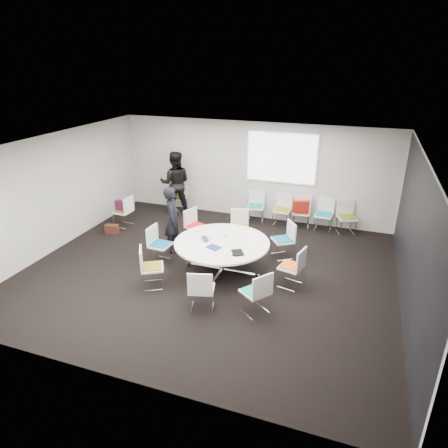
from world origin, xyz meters
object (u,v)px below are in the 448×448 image
(chair_ring_f, at_px, (152,274))
(person_back, at_px, (175,183))
(chair_back_e, at_px, (346,223))
(chair_ring_a, at_px, (291,274))
(chair_ring_h, at_px, (255,300))
(chair_back_d, at_px, (323,221))
(chair_back_c, at_px, (301,218))
(maroon_bag, at_px, (122,205))
(chair_ring_g, at_px, (202,297))
(chair_ring_c, at_px, (238,233))
(chair_back_a, at_px, (255,212))
(cup, at_px, (226,235))
(person_main, at_px, (173,220))
(chair_ring_d, at_px, (196,233))
(conference_table, at_px, (222,250))
(chair_back_b, at_px, (282,216))
(chair_ring_e, at_px, (160,251))
(chair_spare_left, at_px, (124,217))
(laptop, at_px, (207,239))
(brown_bag, at_px, (112,229))
(chair_ring_b, at_px, (283,246))
(chair_person_back, at_px, (179,203))

(chair_ring_f, bearing_deg, person_back, 169.87)
(chair_ring_f, height_order, chair_back_e, same)
(chair_ring_a, xyz_separation_m, chair_ring_f, (-2.71, -0.98, 0.00))
(chair_ring_h, distance_m, chair_back_d, 4.43)
(chair_back_c, distance_m, maroon_bag, 5.00)
(chair_ring_g, xyz_separation_m, chair_back_d, (1.70, 4.61, 0.00))
(chair_ring_c, height_order, chair_back_a, same)
(chair_ring_h, xyz_separation_m, cup, (-1.12, 1.51, 0.50))
(person_main, relative_size, cup, 18.13)
(cup, bearing_deg, chair_ring_d, 140.50)
(conference_table, bearing_deg, chair_back_b, 77.46)
(chair_ring_e, distance_m, chair_spare_left, 2.53)
(chair_back_a, bearing_deg, chair_ring_a, 108.68)
(conference_table, distance_m, laptop, 0.42)
(laptop, height_order, brown_bag, laptop)
(chair_ring_a, relative_size, laptop, 2.97)
(chair_ring_b, bearing_deg, chair_ring_f, 99.18)
(chair_back_d, bearing_deg, chair_back_b, 5.87)
(laptop, bearing_deg, conference_table, -127.96)
(chair_ring_b, bearing_deg, chair_ring_e, 79.80)
(conference_table, bearing_deg, maroon_bag, 156.51)
(chair_ring_a, xyz_separation_m, brown_bag, (-5.09, 1.06, -0.16))
(chair_ring_h, height_order, cup, chair_ring_h)
(chair_ring_d, height_order, maroon_bag, chair_ring_d)
(chair_ring_c, distance_m, chair_ring_d, 1.08)
(chair_back_e, height_order, chair_person_back, same)
(chair_ring_e, distance_m, chair_ring_f, 1.06)
(chair_ring_c, relative_size, person_main, 0.54)
(chair_back_b, xyz_separation_m, maroon_bag, (-4.18, -1.58, 0.34))
(chair_back_e, distance_m, cup, 3.79)
(chair_back_b, distance_m, cup, 2.96)
(chair_back_d, distance_m, person_main, 4.19)
(conference_table, relative_size, chair_ring_e, 2.35)
(chair_ring_b, bearing_deg, chair_back_d, -54.77)
(chair_back_d, relative_size, chair_person_back, 1.00)
(chair_spare_left, height_order, cup, chair_spare_left)
(person_back, bearing_deg, cup, 112.74)
(chair_ring_h, distance_m, brown_bag, 5.16)
(chair_ring_b, height_order, chair_ring_f, same)
(chair_person_back, bearing_deg, chair_ring_b, 148.82)
(chair_ring_f, xyz_separation_m, chair_ring_g, (1.29, -0.43, 0.00))
(chair_ring_d, height_order, cup, chair_ring_d)
(chair_back_b, relative_size, chair_back_d, 1.00)
(chair_ring_h, distance_m, laptop, 2.00)
(laptop, height_order, cup, cup)
(chair_ring_b, distance_m, chair_ring_g, 2.82)
(chair_back_e, xyz_separation_m, cup, (-2.45, -2.85, 0.50))
(conference_table, height_order, chair_ring_e, chair_ring_e)
(chair_person_back, distance_m, laptop, 3.81)
(chair_person_back, bearing_deg, maroon_bag, 56.40)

